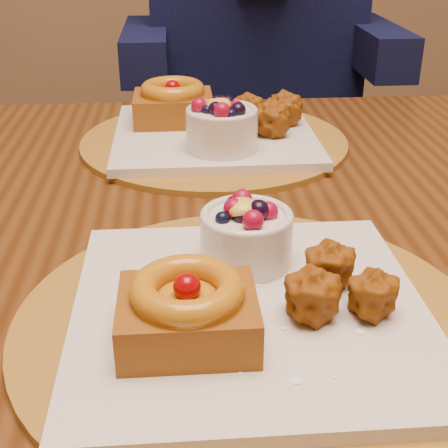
{
  "coord_description": "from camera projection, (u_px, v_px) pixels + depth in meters",
  "views": [
    {
      "loc": [
        -0.11,
        -0.52,
        1.06
      ],
      "look_at": [
        -0.07,
        -0.06,
        0.82
      ],
      "focal_mm": 50.0,
      "sensor_mm": 36.0,
      "label": 1
    }
  ],
  "objects": [
    {
      "name": "dining_table",
      "position": [
        227.0,
        268.0,
        0.74
      ],
      "size": [
        1.6,
        0.9,
        0.76
      ],
      "color": "#3A1D0A",
      "rests_on": "ground"
    },
    {
      "name": "place_setting_near",
      "position": [
        246.0,
        300.0,
        0.5
      ],
      "size": [
        0.38,
        0.38,
        0.08
      ],
      "color": "brown",
      "rests_on": "dining_table"
    },
    {
      "name": "place_setting_far",
      "position": [
        212.0,
        127.0,
        0.88
      ],
      "size": [
        0.38,
        0.38,
        0.09
      ],
      "color": "brown",
      "rests_on": "dining_table"
    },
    {
      "name": "chair_far",
      "position": [
        263.0,
        144.0,
        1.5
      ],
      "size": [
        0.54,
        0.54,
        0.99
      ],
      "rotation": [
        0.0,
        0.0,
        -0.13
      ],
      "color": "black",
      "rests_on": "ground"
    }
  ]
}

